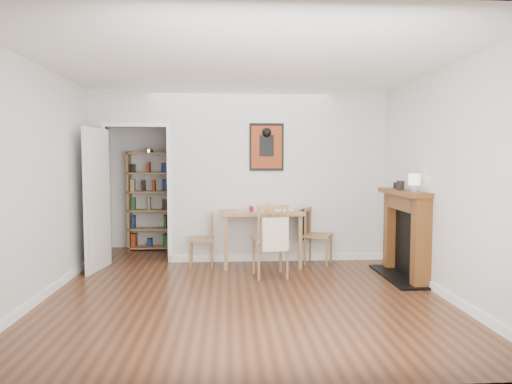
{
  "coord_description": "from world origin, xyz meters",
  "views": [
    {
      "loc": [
        -0.18,
        -5.57,
        1.55
      ],
      "look_at": [
        0.2,
        0.6,
        1.12
      ],
      "focal_mm": 32.0,
      "sensor_mm": 36.0,
      "label": 1
    }
  ],
  "objects": [
    {
      "name": "room_shell",
      "position": [
        0.1,
        1.34,
        1.3
      ],
      "size": [
        5.2,
        5.2,
        5.2
      ],
      "color": "silver",
      "rests_on": "ground"
    },
    {
      "name": "ceramic_jar_b",
      "position": [
        2.14,
        0.6,
        1.2
      ],
      "size": [
        0.07,
        0.07,
        0.09
      ],
      "primitive_type": "cylinder",
      "color": "black",
      "rests_on": "fireplace"
    },
    {
      "name": "dining_table",
      "position": [
        0.31,
        1.1,
        0.71
      ],
      "size": [
        1.19,
        0.75,
        0.81
      ],
      "color": "olive",
      "rests_on": "ground"
    },
    {
      "name": "red_glass",
      "position": [
        0.15,
        0.96,
        0.85
      ],
      "size": [
        0.07,
        0.07,
        0.08
      ],
      "primitive_type": "cylinder",
      "color": "maroon",
      "rests_on": "dining_table"
    },
    {
      "name": "fireplace",
      "position": [
        2.16,
        0.25,
        0.62
      ],
      "size": [
        0.45,
        1.25,
        1.16
      ],
      "color": "brown",
      "rests_on": "ground"
    },
    {
      "name": "orange_fruit",
      "position": [
        0.41,
        1.27,
        0.85
      ],
      "size": [
        0.08,
        0.08,
        0.08
      ],
      "primitive_type": "sphere",
      "color": "orange",
      "rests_on": "dining_table"
    },
    {
      "name": "notebook",
      "position": [
        0.62,
        1.11,
        0.82
      ],
      "size": [
        0.31,
        0.25,
        0.01
      ],
      "primitive_type": "cube",
      "rotation": [
        0.0,
        0.0,
        0.17
      ],
      "color": "white",
      "rests_on": "dining_table"
    },
    {
      "name": "chair_front",
      "position": [
        0.38,
        0.4,
        0.5
      ],
      "size": [
        0.55,
        0.6,
        0.98
      ],
      "color": "#9C7349",
      "rests_on": "ground"
    },
    {
      "name": "chair_left",
      "position": [
        -0.58,
        1.07,
        0.39
      ],
      "size": [
        0.4,
        0.4,
        0.78
      ],
      "color": "#9C7349",
      "rests_on": "ground"
    },
    {
      "name": "ground",
      "position": [
        0.0,
        0.0,
        0.0
      ],
      "size": [
        5.2,
        5.2,
        0.0
      ],
      "primitive_type": "plane",
      "color": "brown",
      "rests_on": "ground"
    },
    {
      "name": "ceramic_jar_a",
      "position": [
        2.09,
        0.31,
        1.22
      ],
      "size": [
        0.1,
        0.1,
        0.12
      ],
      "primitive_type": "cylinder",
      "color": "black",
      "rests_on": "fireplace"
    },
    {
      "name": "mantel_lamp",
      "position": [
        2.12,
        -0.08,
        1.3
      ],
      "size": [
        0.15,
        0.15,
        0.23
      ],
      "color": "silver",
      "rests_on": "fireplace"
    },
    {
      "name": "chair_right",
      "position": [
        1.14,
        1.11,
        0.44
      ],
      "size": [
        0.59,
        0.56,
        0.84
      ],
      "color": "#9C7349",
      "rests_on": "ground"
    },
    {
      "name": "placemat",
      "position": [
        0.14,
        1.09,
        0.81
      ],
      "size": [
        0.43,
        0.33,
        0.0
      ],
      "primitive_type": "cube",
      "rotation": [
        0.0,
        0.0,
        0.07
      ],
      "color": "#C2B4A0",
      "rests_on": "dining_table"
    },
    {
      "name": "bookshelf",
      "position": [
        -1.55,
        2.4,
        0.84
      ],
      "size": [
        0.72,
        0.29,
        1.71
      ],
      "color": "olive",
      "rests_on": "ground"
    }
  ]
}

